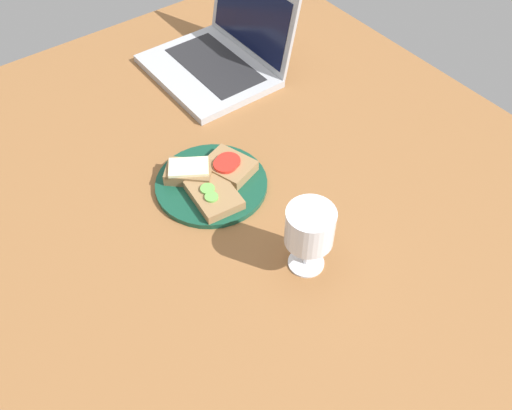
% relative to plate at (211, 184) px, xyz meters
% --- Properties ---
extents(wooden_table, '(1.40, 1.40, 0.03)m').
position_rel_plate_xyz_m(wooden_table, '(0.04, -0.03, -0.02)').
color(wooden_table, brown).
rests_on(wooden_table, ground).
extents(plate, '(0.23, 0.23, 0.01)m').
position_rel_plate_xyz_m(plate, '(0.00, 0.00, 0.00)').
color(plate, '#144733').
rests_on(plate, wooden_table).
extents(sandwich_with_cheese, '(0.11, 0.11, 0.03)m').
position_rel_plate_xyz_m(sandwich_with_cheese, '(-0.04, -0.03, 0.02)').
color(sandwich_with_cheese, brown).
rests_on(sandwich_with_cheese, plate).
extents(sandwich_with_cucumber, '(0.12, 0.09, 0.02)m').
position_rel_plate_xyz_m(sandwich_with_cucumber, '(0.04, -0.02, 0.02)').
color(sandwich_with_cucumber, '#937047').
rests_on(sandwich_with_cucumber, plate).
extents(sandwich_with_tomato, '(0.11, 0.10, 0.03)m').
position_rel_plate_xyz_m(sandwich_with_tomato, '(-0.00, 0.05, 0.02)').
color(sandwich_with_tomato, '#937047').
rests_on(sandwich_with_tomato, plate).
extents(wine_glass, '(0.08, 0.08, 0.14)m').
position_rel_plate_xyz_m(wine_glass, '(0.26, 0.03, 0.09)').
color(wine_glass, white).
rests_on(wine_glass, wooden_table).
extents(laptop, '(0.31, 0.28, 0.21)m').
position_rel_plate_xyz_m(laptop, '(-0.32, 0.24, 0.03)').
color(laptop, '#ADAFB5').
rests_on(laptop, wooden_table).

